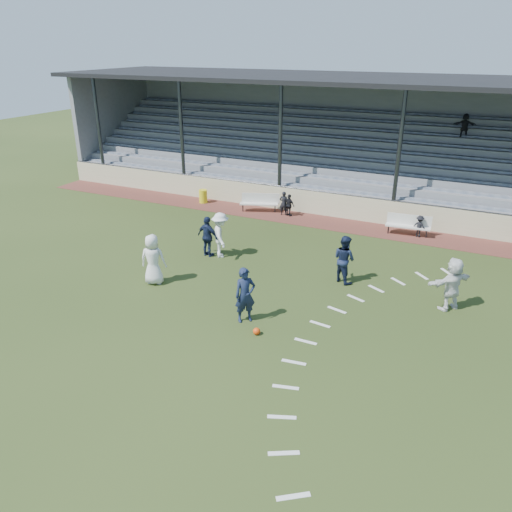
# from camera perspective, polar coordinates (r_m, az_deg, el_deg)

# --- Properties ---
(ground) EXTENTS (90.00, 90.00, 0.00)m
(ground) POSITION_cam_1_polar(r_m,az_deg,el_deg) (16.29, -3.83, -7.36)
(ground) COLOR #2B3A18
(ground) RESTS_ON ground
(cinder_track) EXTENTS (34.00, 2.00, 0.02)m
(cinder_track) POSITION_cam_1_polar(r_m,az_deg,el_deg) (25.10, 7.92, 3.83)
(cinder_track) COLOR #582A23
(cinder_track) RESTS_ON ground
(retaining_wall) EXTENTS (34.00, 0.18, 1.20)m
(retaining_wall) POSITION_cam_1_polar(r_m,az_deg,el_deg) (25.87, 8.72, 5.75)
(retaining_wall) COLOR beige
(retaining_wall) RESTS_ON ground
(bench_left) EXTENTS (2.01, 1.14, 0.95)m
(bench_left) POSITION_cam_1_polar(r_m,az_deg,el_deg) (26.36, 0.45, 6.32)
(bench_left) COLOR silver
(bench_left) RESTS_ON cinder_track
(bench_right) EXTENTS (2.03, 0.64, 0.95)m
(bench_right) POSITION_cam_1_polar(r_m,az_deg,el_deg) (24.09, 17.04, 3.61)
(bench_right) COLOR silver
(bench_right) RESTS_ON cinder_track
(trash_bin) EXTENTS (0.45, 0.45, 0.73)m
(trash_bin) POSITION_cam_1_polar(r_m,az_deg,el_deg) (28.04, -6.06, 6.81)
(trash_bin) COLOR yellow
(trash_bin) RESTS_ON cinder_track
(football) EXTENTS (0.22, 0.22, 0.22)m
(football) POSITION_cam_1_polar(r_m,az_deg,el_deg) (15.48, 0.07, -8.59)
(football) COLOR #EB430D
(football) RESTS_ON ground
(player_white_lead) EXTENTS (1.08, 0.87, 1.91)m
(player_white_lead) POSITION_cam_1_polar(r_m,az_deg,el_deg) (18.64, -11.68, -0.39)
(player_white_lead) COLOR white
(player_white_lead) RESTS_ON ground
(player_navy_lead) EXTENTS (0.79, 0.78, 1.84)m
(player_navy_lead) POSITION_cam_1_polar(r_m,az_deg,el_deg) (15.81, -1.25, -4.50)
(player_navy_lead) COLOR #161F3C
(player_navy_lead) RESTS_ON ground
(player_navy_mid) EXTENTS (1.10, 1.02, 1.82)m
(player_navy_mid) POSITION_cam_1_polar(r_m,az_deg,el_deg) (18.70, 10.05, -0.33)
(player_navy_mid) COLOR #161F3C
(player_navy_mid) RESTS_ON ground
(player_white_wing) EXTENTS (1.30, 1.41, 1.90)m
(player_white_wing) POSITION_cam_1_polar(r_m,az_deg,el_deg) (20.62, -4.08, 2.39)
(player_white_wing) COLOR white
(player_white_wing) RESTS_ON ground
(player_navy_wing) EXTENTS (1.07, 0.59, 1.73)m
(player_navy_wing) POSITION_cam_1_polar(r_m,az_deg,el_deg) (20.75, -5.54, 2.22)
(player_navy_wing) COLOR #161F3C
(player_navy_wing) RESTS_ON ground
(player_white_back) EXTENTS (1.54, 1.65, 1.85)m
(player_white_back) POSITION_cam_1_polar(r_m,az_deg,el_deg) (17.73, 21.52, -3.00)
(player_white_back) COLOR white
(player_white_back) RESTS_ON ground
(sub_left_near) EXTENTS (0.51, 0.39, 1.25)m
(sub_left_near) POSITION_cam_1_polar(r_m,az_deg,el_deg) (25.81, 3.19, 6.04)
(sub_left_near) COLOR black
(sub_left_near) RESTS_ON cinder_track
(sub_left_far) EXTENTS (0.73, 0.49, 1.15)m
(sub_left_far) POSITION_cam_1_polar(r_m,az_deg,el_deg) (25.66, 3.81, 5.81)
(sub_left_far) COLOR black
(sub_left_far) RESTS_ON cinder_track
(sub_right) EXTENTS (0.73, 0.54, 1.02)m
(sub_right) POSITION_cam_1_polar(r_m,az_deg,el_deg) (24.00, 18.18, 3.25)
(sub_right) COLOR black
(sub_right) RESTS_ON cinder_track
(grandstand) EXTENTS (34.60, 9.00, 6.61)m
(grandstand) POSITION_cam_1_polar(r_m,az_deg,el_deg) (29.88, 11.69, 11.09)
(grandstand) COLOR gray
(grandstand) RESTS_ON ground
(penalty_arc) EXTENTS (3.89, 14.63, 0.01)m
(penalty_arc) POSITION_cam_1_polar(r_m,az_deg,el_deg) (14.98, 10.33, -10.72)
(penalty_arc) COLOR white
(penalty_arc) RESTS_ON ground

